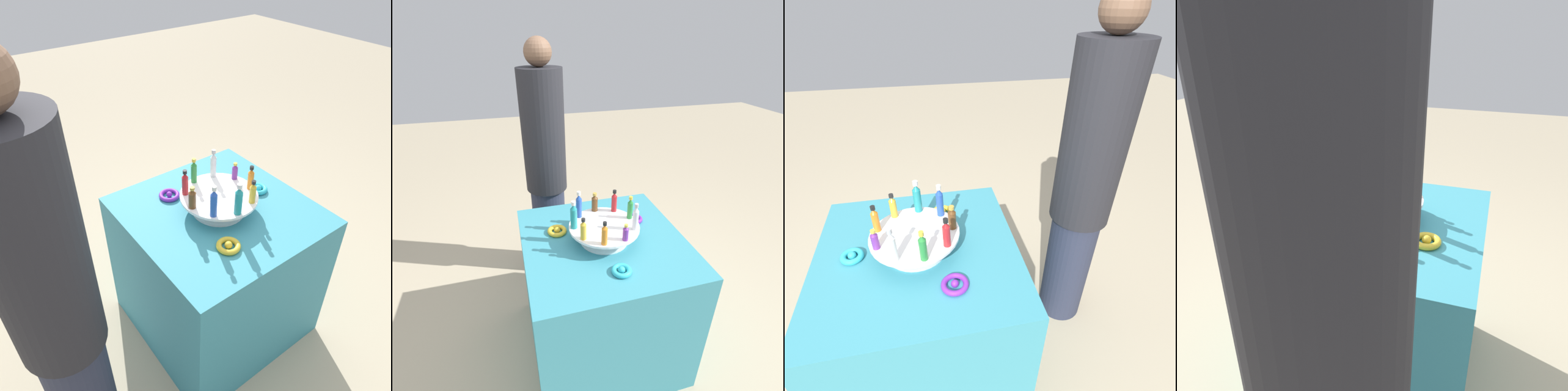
# 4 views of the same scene
# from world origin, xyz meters

# --- Properties ---
(ground_plane) EXTENTS (12.00, 12.00, 0.00)m
(ground_plane) POSITION_xyz_m (0.00, 0.00, 0.00)
(ground_plane) COLOR tan
(party_table) EXTENTS (0.82, 0.82, 0.79)m
(party_table) POSITION_xyz_m (0.00, 0.00, 0.39)
(party_table) COLOR teal
(party_table) RESTS_ON ground_plane
(display_stand) EXTENTS (0.36, 0.36, 0.09)m
(display_stand) POSITION_xyz_m (0.00, 0.00, 0.84)
(display_stand) COLOR white
(display_stand) RESTS_ON party_table
(bottle_brown) EXTENTS (0.03, 0.03, 0.11)m
(bottle_brown) POSITION_xyz_m (0.15, 0.01, 0.93)
(bottle_brown) COLOR brown
(bottle_brown) RESTS_ON display_stand
(bottle_blue) EXTENTS (0.03, 0.03, 0.15)m
(bottle_blue) POSITION_xyz_m (0.11, 0.10, 0.95)
(bottle_blue) COLOR #234CAD
(bottle_blue) RESTS_ON display_stand
(bottle_teal) EXTENTS (0.03, 0.03, 0.15)m
(bottle_teal) POSITION_xyz_m (0.02, 0.15, 0.95)
(bottle_teal) COLOR teal
(bottle_teal) RESTS_ON display_stand
(bottle_gold) EXTENTS (0.03, 0.03, 0.11)m
(bottle_gold) POSITION_xyz_m (-0.08, 0.13, 0.93)
(bottle_gold) COLOR gold
(bottle_gold) RESTS_ON display_stand
(bottle_orange) EXTENTS (0.03, 0.03, 0.12)m
(bottle_orange) POSITION_xyz_m (-0.14, 0.05, 0.93)
(bottle_orange) COLOR orange
(bottle_orange) RESTS_ON display_stand
(bottle_purple) EXTENTS (0.03, 0.03, 0.09)m
(bottle_purple) POSITION_xyz_m (-0.14, -0.06, 0.92)
(bottle_purple) COLOR #702D93
(bottle_purple) RESTS_ON display_stand
(bottle_clear) EXTENTS (0.03, 0.03, 0.14)m
(bottle_clear) POSITION_xyz_m (-0.07, -0.13, 0.94)
(bottle_clear) COLOR silver
(bottle_clear) RESTS_ON display_stand
(bottle_green) EXTENTS (0.03, 0.03, 0.13)m
(bottle_green) POSITION_xyz_m (0.03, -0.15, 0.94)
(bottle_green) COLOR #288438
(bottle_green) RESTS_ON display_stand
(bottle_red) EXTENTS (0.03, 0.03, 0.12)m
(bottle_red) POSITION_xyz_m (0.12, -0.09, 0.93)
(bottle_red) COLOR #B21E23
(bottle_red) RESTS_ON display_stand
(ribbon_bow_purple) EXTENTS (0.10, 0.10, 0.03)m
(ribbon_bow_purple) POSITION_xyz_m (0.13, -0.22, 0.80)
(ribbon_bow_purple) COLOR purple
(ribbon_bow_purple) RESTS_ON party_table
(ribbon_bow_gold) EXTENTS (0.10, 0.10, 0.03)m
(ribbon_bow_gold) POSITION_xyz_m (0.13, 0.22, 0.80)
(ribbon_bow_gold) COLOR gold
(ribbon_bow_gold) RESTS_ON party_table
(ribbon_bow_teal) EXTENTS (0.09, 0.09, 0.03)m
(ribbon_bow_teal) POSITION_xyz_m (-0.25, -0.00, 0.80)
(ribbon_bow_teal) COLOR #2DB7CC
(ribbon_bow_teal) RESTS_ON party_table
(person_figure) EXTENTS (0.29, 0.29, 1.71)m
(person_figure) POSITION_xyz_m (0.81, 0.17, 0.87)
(person_figure) COLOR #282D42
(person_figure) RESTS_ON ground_plane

